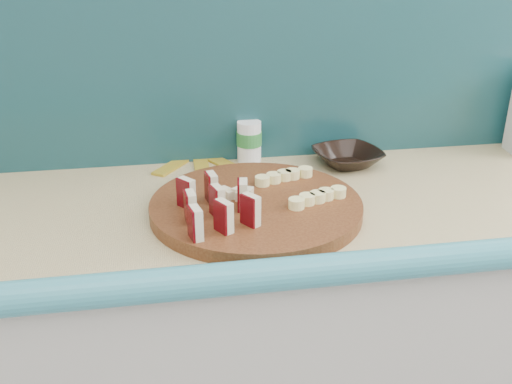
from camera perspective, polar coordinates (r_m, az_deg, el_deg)
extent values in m
cube|color=white|center=(1.46, 1.20, 18.27)|extent=(3.60, 0.04, 2.60)
cube|color=beige|center=(1.56, 6.82, -16.39)|extent=(2.20, 0.60, 0.88)
cube|color=tan|center=(1.31, 7.78, -1.07)|extent=(2.20, 0.60, 0.03)
cube|color=teal|center=(1.06, 12.46, -7.82)|extent=(2.20, 0.06, 0.03)
cube|color=teal|center=(1.49, 5.11, 12.88)|extent=(2.20, 0.02, 0.50)
cylinder|color=#3F1D0D|center=(1.21, 0.00, -1.47)|extent=(0.58, 0.58, 0.03)
cube|color=beige|center=(1.05, -5.98, -3.10)|extent=(0.03, 0.04, 0.06)
cube|color=#4C050A|center=(1.05, -6.49, -3.22)|extent=(0.02, 0.04, 0.06)
cube|color=beige|center=(1.11, -6.48, -1.50)|extent=(0.03, 0.04, 0.06)
cube|color=#4C050A|center=(1.11, -6.96, -1.60)|extent=(0.02, 0.04, 0.06)
cube|color=beige|center=(1.18, -6.92, -0.06)|extent=(0.03, 0.04, 0.06)
cube|color=#4C050A|center=(1.17, -7.38, -0.16)|extent=(0.02, 0.04, 0.06)
cube|color=beige|center=(1.07, -3.17, -2.43)|extent=(0.03, 0.04, 0.06)
cube|color=#4C050A|center=(1.07, -3.66, -2.55)|extent=(0.02, 0.04, 0.06)
cube|color=beige|center=(1.14, -3.82, -0.89)|extent=(0.03, 0.04, 0.06)
cube|color=#4C050A|center=(1.13, -4.28, -1.00)|extent=(0.02, 0.04, 0.06)
cube|color=beige|center=(1.20, -4.39, 0.49)|extent=(0.03, 0.04, 0.06)
cube|color=#4C050A|center=(1.20, -4.83, 0.39)|extent=(0.02, 0.04, 0.06)
cube|color=beige|center=(1.10, -0.48, -1.78)|extent=(0.03, 0.04, 0.06)
cube|color=#4C050A|center=(1.09, -0.94, -1.89)|extent=(0.02, 0.04, 0.06)
cube|color=beige|center=(1.16, -1.26, -0.31)|extent=(0.03, 0.04, 0.06)
cube|color=#4C050A|center=(1.15, -1.70, -0.41)|extent=(0.02, 0.04, 0.06)
cube|color=beige|center=(1.20, -0.74, -0.55)|extent=(0.02, 0.02, 0.02)
cube|color=beige|center=(1.21, -0.65, -0.34)|extent=(0.02, 0.02, 0.02)
cube|color=#4C050A|center=(1.22, -0.99, -0.11)|extent=(0.02, 0.02, 0.02)
cube|color=beige|center=(1.20, -1.34, -0.43)|extent=(0.02, 0.02, 0.02)
cube|color=beige|center=(1.20, -1.87, -0.38)|extent=(0.02, 0.02, 0.02)
cube|color=beige|center=(1.20, -2.50, -0.52)|extent=(0.02, 0.02, 0.02)
cube|color=beige|center=(1.19, -1.78, -0.72)|extent=(0.02, 0.02, 0.02)
cube|color=beige|center=(1.18, -1.96, -0.96)|extent=(0.02, 0.02, 0.02)
cube|color=#4C050A|center=(1.16, -1.67, -1.25)|extent=(0.02, 0.02, 0.02)
cube|color=beige|center=(1.18, -1.03, -0.97)|extent=(0.02, 0.02, 0.02)
cube|color=beige|center=(1.17, -0.44, -1.05)|extent=(0.02, 0.02, 0.02)
cube|color=beige|center=(1.19, -0.73, -0.73)|extent=(0.02, 0.02, 0.02)
cube|color=beige|center=(1.19, -0.26, -0.63)|extent=(0.02, 0.02, 0.02)
cylinder|color=#FCF19A|center=(1.18, 4.00, -1.06)|extent=(0.03, 0.03, 0.02)
cylinder|color=#FCF19A|center=(1.19, 5.09, -0.79)|extent=(0.03, 0.03, 0.02)
cylinder|color=#FCF19A|center=(1.21, 6.16, -0.53)|extent=(0.03, 0.03, 0.02)
cylinder|color=#FCF19A|center=(1.22, 7.20, -0.27)|extent=(0.03, 0.03, 0.02)
cylinder|color=#FCF19A|center=(1.24, 8.22, -0.02)|extent=(0.03, 0.03, 0.02)
cylinder|color=#FCF19A|center=(1.28, 0.72, 1.17)|extent=(0.03, 0.03, 0.02)
cylinder|color=#FCF19A|center=(1.30, 1.76, 1.40)|extent=(0.03, 0.03, 0.02)
cylinder|color=#FCF19A|center=(1.31, 2.78, 1.62)|extent=(0.03, 0.03, 0.02)
cylinder|color=#FCF19A|center=(1.32, 3.78, 1.83)|extent=(0.03, 0.03, 0.02)
cylinder|color=#FCF19A|center=(1.34, 4.75, 2.05)|extent=(0.03, 0.03, 0.02)
imported|color=black|center=(1.49, 9.13, 3.44)|extent=(0.20, 0.20, 0.04)
cylinder|color=white|center=(1.49, -0.69, 5.07)|extent=(0.06, 0.06, 0.11)
cylinder|color=#31873B|center=(1.48, -0.69, 5.39)|extent=(0.07, 0.07, 0.04)
cube|color=gold|center=(1.49, -7.99, 2.81)|extent=(0.13, 0.16, 0.01)
cube|color=gold|center=(1.51, -5.60, 3.26)|extent=(0.04, 0.17, 0.01)
cube|color=gold|center=(1.49, -3.46, 2.96)|extent=(0.12, 0.17, 0.01)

